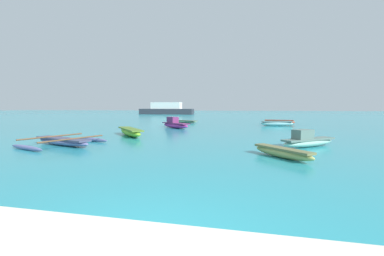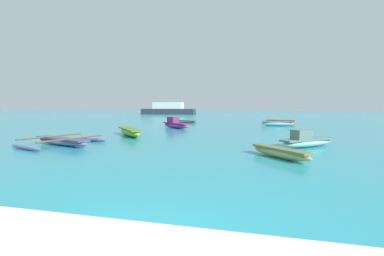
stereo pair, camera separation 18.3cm
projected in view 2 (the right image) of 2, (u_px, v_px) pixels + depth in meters
The scene contains 9 objects.
moored_boat_0 at pixel (175, 124), 22.15m from camera, with size 3.12×2.71×0.95m.
moored_boat_1 at pixel (184, 121), 29.42m from camera, with size 3.87×2.60×0.30m.
moored_boat_2 at pixel (280, 122), 27.05m from camera, with size 3.22×1.20×0.45m.
moored_boat_3 at pixel (306, 141), 11.64m from camera, with size 2.80×2.46×0.81m.
moored_boat_4 at pixel (62, 141), 12.28m from camera, with size 3.76×4.03×0.40m.
moored_boat_5 at pixel (130, 132), 16.21m from camera, with size 3.08×3.43×0.47m.
moored_boat_6 at pixel (280, 152), 9.18m from camera, with size 2.06×2.33×0.36m.
moored_boat_7 at pixel (278, 123), 24.33m from camera, with size 3.10×1.03×0.48m.
distant_ferry at pixel (168, 109), 62.94m from camera, with size 13.30×2.93×2.93m.
Camera 2 is at (1.54, -2.43, 1.83)m, focal length 24.00 mm.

